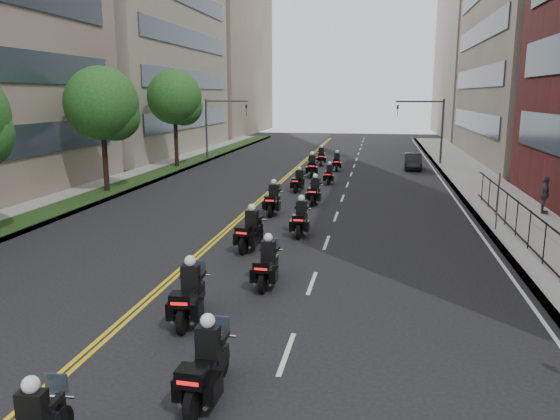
# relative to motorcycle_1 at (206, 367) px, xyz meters

# --- Properties ---
(sidewalk_right) EXTENTS (4.00, 90.00, 0.15)m
(sidewalk_right) POSITION_rel_motorcycle_1_xyz_m (10.05, 22.21, -0.62)
(sidewalk_right) COLOR gray
(sidewalk_right) RESTS_ON ground
(sidewalk_left) EXTENTS (4.00, 90.00, 0.15)m
(sidewalk_left) POSITION_rel_motorcycle_1_xyz_m (-13.95, 22.21, -0.62)
(sidewalk_left) COLOR gray
(sidewalk_left) RESTS_ON ground
(grass_strip) EXTENTS (2.00, 90.00, 0.04)m
(grass_strip) POSITION_rel_motorcycle_1_xyz_m (-13.15, 22.21, -0.53)
(grass_strip) COLOR #193613
(grass_strip) RESTS_ON sidewalk_left
(building_right_far) EXTENTS (15.00, 28.00, 26.00)m
(building_right_far) POSITION_rel_motorcycle_1_xyz_m (19.55, 75.21, 12.30)
(building_right_far) COLOR gray
(building_right_far) RESTS_ON ground
(building_left_far) EXTENTS (16.00, 28.00, 26.00)m
(building_left_far) POSITION_rel_motorcycle_1_xyz_m (-23.95, 75.21, 12.30)
(building_left_far) COLOR #7C6D5A
(building_left_far) RESTS_ON ground
(iron_fence) EXTENTS (0.05, 28.00, 1.50)m
(iron_fence) POSITION_rel_motorcycle_1_xyz_m (9.05, 9.21, 0.20)
(iron_fence) COLOR black
(iron_fence) RESTS_ON sidewalk_right
(street_trees) EXTENTS (4.40, 38.40, 7.98)m
(street_trees) POSITION_rel_motorcycle_1_xyz_m (-13.00, 15.82, 4.43)
(street_trees) COLOR black
(street_trees) RESTS_ON ground
(traffic_signal_right) EXTENTS (4.09, 0.20, 5.60)m
(traffic_signal_right) POSITION_rel_motorcycle_1_xyz_m (7.59, 39.21, 3.00)
(traffic_signal_right) COLOR #3F3F44
(traffic_signal_right) RESTS_ON ground
(traffic_signal_left) EXTENTS (4.09, 0.20, 5.60)m
(traffic_signal_left) POSITION_rel_motorcycle_1_xyz_m (-11.49, 39.21, 3.00)
(traffic_signal_left) COLOR #3F3F44
(traffic_signal_left) RESTS_ON ground
(motorcycle_1) EXTENTS (0.56, 2.40, 1.77)m
(motorcycle_1) POSITION_rel_motorcycle_1_xyz_m (0.00, 0.00, 0.00)
(motorcycle_1) COLOR black
(motorcycle_1) RESTS_ON ground
(motorcycle_2) EXTENTS (0.64, 2.46, 1.81)m
(motorcycle_2) POSITION_rel_motorcycle_1_xyz_m (-1.60, 3.59, 0.02)
(motorcycle_2) COLOR black
(motorcycle_2) RESTS_ON ground
(motorcycle_3) EXTENTS (0.53, 2.29, 1.69)m
(motorcycle_3) POSITION_rel_motorcycle_1_xyz_m (-0.13, 6.74, -0.03)
(motorcycle_3) COLOR black
(motorcycle_3) RESTS_ON ground
(motorcycle_4) EXTENTS (0.73, 2.44, 1.81)m
(motorcycle_4) POSITION_rel_motorcycle_1_xyz_m (-1.61, 10.72, 0.01)
(motorcycle_4) COLOR black
(motorcycle_4) RESTS_ON ground
(motorcycle_5) EXTENTS (0.55, 2.37, 1.75)m
(motorcycle_5) POSITION_rel_motorcycle_1_xyz_m (0.02, 13.29, -0.01)
(motorcycle_5) COLOR black
(motorcycle_5) RESTS_ON ground
(motorcycle_6) EXTENTS (0.55, 2.42, 1.79)m
(motorcycle_6) POSITION_rel_motorcycle_1_xyz_m (-1.95, 17.21, 0.01)
(motorcycle_6) COLOR black
(motorcycle_6) RESTS_ON ground
(motorcycle_7) EXTENTS (0.54, 2.30, 1.70)m
(motorcycle_7) POSITION_rel_motorcycle_1_xyz_m (-0.17, 20.18, -0.03)
(motorcycle_7) COLOR black
(motorcycle_7) RESTS_ON ground
(motorcycle_8) EXTENTS (0.63, 2.13, 1.57)m
(motorcycle_8) POSITION_rel_motorcycle_1_xyz_m (-1.64, 24.03, -0.08)
(motorcycle_8) COLOR black
(motorcycle_8) RESTS_ON ground
(motorcycle_9) EXTENTS (0.47, 2.05, 1.52)m
(motorcycle_9) POSITION_rel_motorcycle_1_xyz_m (-0.02, 27.40, -0.10)
(motorcycle_9) COLOR black
(motorcycle_9) RESTS_ON ground
(motorcycle_10) EXTENTS (0.69, 2.54, 1.87)m
(motorcycle_10) POSITION_rel_motorcycle_1_xyz_m (-1.57, 30.38, 0.04)
(motorcycle_10) COLOR black
(motorcycle_10) RESTS_ON ground
(motorcycle_11) EXTENTS (0.54, 2.24, 1.65)m
(motorcycle_11) POSITION_rel_motorcycle_1_xyz_m (-0.01, 34.00, -0.05)
(motorcycle_11) COLOR black
(motorcycle_11) RESTS_ON ground
(motorcycle_12) EXTENTS (0.67, 2.39, 1.76)m
(motorcycle_12) POSITION_rel_motorcycle_1_xyz_m (-1.58, 37.12, -0.00)
(motorcycle_12) COLOR black
(motorcycle_12) RESTS_ON ground
(parked_sedan) EXTENTS (1.46, 3.90, 1.27)m
(parked_sedan) POSITION_rel_motorcycle_1_xyz_m (6.05, 36.10, -0.06)
(parked_sedan) COLOR black
(parked_sedan) RESTS_ON ground
(pedestrian_c) EXTENTS (0.67, 1.17, 1.87)m
(pedestrian_c) POSITION_rel_motorcycle_1_xyz_m (11.47, 19.12, 0.39)
(pedestrian_c) COLOR #47454E
(pedestrian_c) RESTS_ON sidewalk_right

